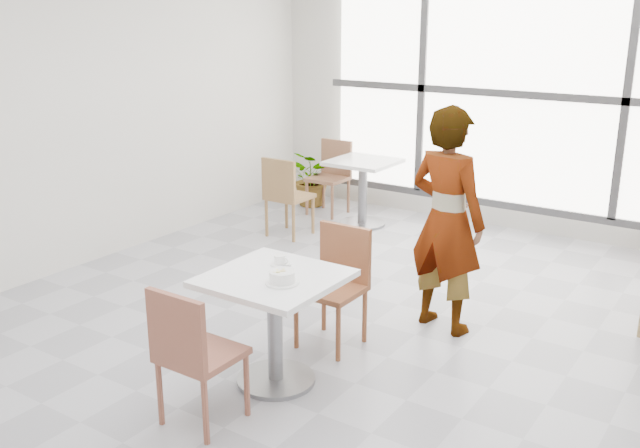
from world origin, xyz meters
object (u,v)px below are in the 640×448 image
Objects in this scene: oatmeal_bowl at (282,277)px; plant_left at (313,179)px; person at (447,221)px; bg_chair_left_far at (332,172)px; bg_table_left at (363,183)px; chair_far at (337,277)px; chair_near at (191,349)px; main_table at (275,309)px; bg_chair_left_near at (285,192)px; coffee_cup at (280,260)px.

plant_left is (-2.40, 3.82, -0.44)m from oatmeal_bowl.
person reaches higher than oatmeal_bowl.
bg_table_left is at bearing -22.87° from bg_chair_left_far.
chair_far is at bearing -62.90° from bg_table_left.
oatmeal_bowl is (0.12, -0.82, 0.29)m from chair_far.
plant_left is (-2.19, 4.42, -0.15)m from chair_near.
chair_near is 1.00× the size of chair_far.
plant_left is at bearing 121.27° from main_table.
chair_far is 2.97m from bg_table_left.
person is at bearing 74.04° from oatmeal_bowl.
main_table is 4.38m from plant_left.
person reaches higher than chair_near.
bg_chair_left_far is (-0.12, 1.09, 0.00)m from bg_chair_left_near.
coffee_cup is 0.18× the size of bg_chair_left_far.
chair_far is 0.93m from person.
person is (0.54, 0.66, 0.36)m from chair_far.
oatmeal_bowl is 0.24× the size of bg_chair_left_far.
chair_near is at bearing 118.33° from bg_chair_left_near.
oatmeal_bowl is 4.53m from plant_left.
chair_far is 5.47× the size of coffee_cup.
chair_near is 4.93m from plant_left.
chair_near is at bearing 84.09° from person.
coffee_cup is 0.09× the size of person.
chair_near is 2.19m from person.
coffee_cup is at bearing -58.43° from plant_left.
bg_table_left is (-1.90, 1.99, -0.37)m from person.
oatmeal_bowl reaches higher than plant_left.
bg_chair_left_far is (-1.93, 3.62, -0.02)m from main_table.
chair_far and bg_chair_left_near have the same top height.
chair_far reaches higher than plant_left.
bg_chair_left_near reaches higher than coffee_cup.
bg_table_left is 1.07× the size of plant_left.
chair_far reaches higher than bg_table_left.
chair_near reaches higher than coffee_cup.
bg_chair_left_near is at bearing -61.67° from chair_near.
bg_table_left is at bearing 111.57° from coffee_cup.
oatmeal_bowl is 0.28× the size of bg_table_left.
person is 1.97× the size of bg_chair_left_far.
chair_far is 1.00× the size of bg_chair_left_near.
plant_left is (-0.46, 1.21, -0.15)m from bg_chair_left_near.
plant_left is (-0.92, 0.36, -0.14)m from bg_table_left.
chair_near is 0.51× the size of person.
coffee_cup reaches higher than bg_table_left.
bg_chair_left_near is at bearing -69.04° from plant_left.
main_table is at bearing -90.37° from chair_far.
main_table is 1.07× the size of bg_table_left.
bg_chair_left_far is 1.25× the size of plant_left.
main_table is 0.92× the size of bg_chair_left_near.
oatmeal_bowl reaches higher than main_table.
coffee_cup is at bearing -89.66° from chair_near.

